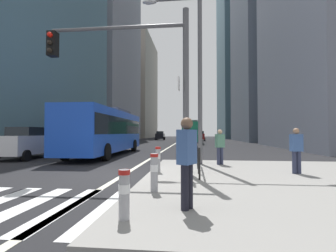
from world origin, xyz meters
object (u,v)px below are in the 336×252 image
(city_bus_red_receding, at_px, (192,131))
(pedestrian_walking, at_px, (220,145))
(car_oncoming_mid, at_px, (160,135))
(traffic_signal_gantry, at_px, (138,66))
(car_receding_near, at_px, (200,136))
(city_bus_blue_oncoming, at_px, (107,129))
(bollard_back, at_px, (158,158))
(bollard_left, at_px, (154,170))
(pedestrian_waiting, at_px, (296,148))
(bollard_front, at_px, (124,192))
(sedan_white_oncoming, at_px, (28,142))
(bollard_right, at_px, (154,166))
(pedestrian_far, at_px, (187,158))
(street_lamp_post, at_px, (200,54))

(city_bus_red_receding, distance_m, pedestrian_walking, 26.72)
(car_oncoming_mid, relative_size, traffic_signal_gantry, 0.76)
(car_receding_near, bearing_deg, city_bus_blue_oncoming, -103.34)
(bollard_back, bearing_deg, car_receding_near, 86.16)
(city_bus_blue_oncoming, relative_size, car_oncoming_mid, 2.46)
(city_bus_red_receding, distance_m, bollard_left, 32.05)
(city_bus_red_receding, height_order, car_oncoming_mid, city_bus_red_receding)
(city_bus_blue_oncoming, height_order, pedestrian_waiting, city_bus_blue_oncoming)
(bollard_back, xyz_separation_m, pedestrian_walking, (2.51, 2.39, 0.37))
(car_receding_near, bearing_deg, bollard_front, -93.24)
(pedestrian_waiting, bearing_deg, sedan_white_oncoming, 159.74)
(bollard_right, xyz_separation_m, pedestrian_far, (1.07, -2.75, 0.54))
(city_bus_red_receding, height_order, traffic_signal_gantry, traffic_signal_gantry)
(street_lamp_post, relative_size, bollard_left, 8.59)
(traffic_signal_gantry, distance_m, street_lamp_post, 3.71)
(city_bus_red_receding, relative_size, bollard_front, 12.83)
(bollard_front, relative_size, pedestrian_walking, 0.52)
(bollard_front, distance_m, pedestrian_waiting, 6.99)
(city_bus_red_receding, height_order, bollard_front, city_bus_red_receding)
(city_bus_red_receding, xyz_separation_m, bollard_front, (-0.99, -33.97, -1.22))
(car_oncoming_mid, height_order, street_lamp_post, street_lamp_post)
(traffic_signal_gantry, bearing_deg, car_receding_near, 85.11)
(traffic_signal_gantry, height_order, pedestrian_far, traffic_signal_gantry)
(bollard_left, bearing_deg, city_bus_red_receding, 88.58)
(city_bus_blue_oncoming, xyz_separation_m, traffic_signal_gantry, (4.15, -8.14, 2.24))
(street_lamp_post, bearing_deg, city_bus_red_receding, 91.06)
(street_lamp_post, xyz_separation_m, pedestrian_waiting, (3.31, -2.36, -4.24))
(city_bus_blue_oncoming, height_order, bollard_right, city_bus_blue_oncoming)
(street_lamp_post, bearing_deg, traffic_signal_gantry, -132.26)
(bollard_left, distance_m, pedestrian_waiting, 5.56)
(car_receding_near, height_order, pedestrian_walking, car_receding_near)
(bollard_left, height_order, bollard_right, bollard_left)
(bollard_right, relative_size, pedestrian_far, 0.44)
(bollard_right, height_order, pedestrian_walking, pedestrian_walking)
(city_bus_blue_oncoming, relative_size, traffic_signal_gantry, 1.87)
(bollard_left, height_order, pedestrian_walking, pedestrian_walking)
(traffic_signal_gantry, relative_size, bollard_right, 7.82)
(sedan_white_oncoming, bearing_deg, city_bus_blue_oncoming, 34.63)
(pedestrian_far, bearing_deg, bollard_back, 105.42)
(car_receding_near, xyz_separation_m, pedestrian_waiting, (2.25, -39.81, 0.05))
(bollard_front, bearing_deg, city_bus_blue_oncoming, 111.18)
(city_bus_blue_oncoming, height_order, bollard_front, city_bus_blue_oncoming)
(bollard_front, relative_size, bollard_left, 0.89)
(bollard_right, bearing_deg, traffic_signal_gantry, 120.81)
(bollard_front, xyz_separation_m, pedestrian_walking, (2.37, 7.30, 0.42))
(city_bus_red_receding, bearing_deg, city_bus_blue_oncoming, -105.98)
(bollard_back, bearing_deg, traffic_signal_gantry, -174.22)
(street_lamp_post, bearing_deg, car_receding_near, 88.38)
(car_oncoming_mid, distance_m, car_receding_near, 9.93)
(car_oncoming_mid, relative_size, pedestrian_waiting, 2.83)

